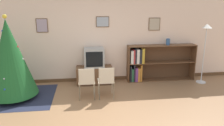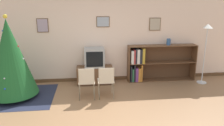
{
  "view_description": "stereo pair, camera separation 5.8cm",
  "coord_description": "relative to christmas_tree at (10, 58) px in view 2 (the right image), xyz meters",
  "views": [
    {
      "loc": [
        -0.46,
        -3.85,
        2.31
      ],
      "look_at": [
        0.22,
        1.42,
        0.86
      ],
      "focal_mm": 35.0,
      "sensor_mm": 36.0,
      "label": 1
    },
    {
      "loc": [
        -0.4,
        -3.86,
        2.31
      ],
      "look_at": [
        0.22,
        1.42,
        0.86
      ],
      "focal_mm": 35.0,
      "sensor_mm": 36.0,
      "label": 2
    }
  ],
  "objects": [
    {
      "name": "ground_plane",
      "position": [
        2.25,
        -1.54,
        -1.04
      ],
      "size": [
        24.0,
        24.0,
        0.0
      ],
      "primitive_type": "plane",
      "color": "#936B47"
    },
    {
      "name": "wall_back",
      "position": [
        2.25,
        1.08,
        0.32
      ],
      "size": [
        8.73,
        0.11,
        2.7
      ],
      "color": "beige",
      "rests_on": "ground_plane"
    },
    {
      "name": "area_rug",
      "position": [
        0.0,
        0.0,
        -1.03
      ],
      "size": [
        1.96,
        1.63,
        0.01
      ],
      "color": "#23283D",
      "rests_on": "ground_plane"
    },
    {
      "name": "christmas_tree",
      "position": [
        0.0,
        0.0,
        0.0
      ],
      "size": [
        1.19,
        1.19,
        2.07
      ],
      "color": "maroon",
      "rests_on": "area_rug"
    },
    {
      "name": "tv_console",
      "position": [
        2.07,
        0.78,
        -0.78
      ],
      "size": [
        1.05,
        0.46,
        0.52
      ],
      "color": "#4C311E",
      "rests_on": "ground_plane"
    },
    {
      "name": "television",
      "position": [
        2.07,
        0.78,
        -0.24
      ],
      "size": [
        0.58,
        0.45,
        0.56
      ],
      "color": "#9E9E99",
      "rests_on": "tv_console"
    },
    {
      "name": "folding_chair_left",
      "position": [
        1.82,
        -0.32,
        -0.56
      ],
      "size": [
        0.4,
        0.4,
        0.82
      ],
      "color": "beige",
      "rests_on": "ground_plane"
    },
    {
      "name": "folding_chair_right",
      "position": [
        2.31,
        -0.32,
        -0.56
      ],
      "size": [
        0.4,
        0.4,
        0.82
      ],
      "color": "beige",
      "rests_on": "ground_plane"
    },
    {
      "name": "bookshelf",
      "position": [
        3.76,
        0.85,
        -0.49
      ],
      "size": [
        2.09,
        0.36,
        1.1
      ],
      "color": "brown",
      "rests_on": "ground_plane"
    },
    {
      "name": "vase",
      "position": [
        4.31,
        0.85,
        0.16
      ],
      "size": [
        0.12,
        0.12,
        0.19
      ],
      "color": "#335684",
      "rests_on": "bookshelf"
    },
    {
      "name": "standing_lamp",
      "position": [
        5.27,
        0.44,
        0.31
      ],
      "size": [
        0.28,
        0.28,
        1.76
      ],
      "color": "silver",
      "rests_on": "ground_plane"
    }
  ]
}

